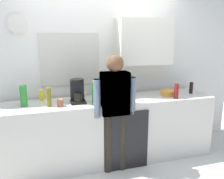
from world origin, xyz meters
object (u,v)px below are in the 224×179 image
Objects in this scene: bottle_olive_oil at (49,97)px; bottle_green_wine at (95,94)px; mixing_bowl at (168,93)px; bottle_dark_sauce at (191,88)px; bottle_clear_soda at (23,96)px; dish_soap at (42,95)px; person_at_sink at (115,105)px; cup_white_mug at (83,96)px; person_guest at (115,105)px; cup_yellow_cup at (97,94)px; coffee_maker at (77,92)px; cup_terracotta_mug at (60,103)px; potted_plant at (108,88)px; bottle_red_vinegar at (176,91)px.

bottle_green_wine is (0.58, -0.08, 0.03)m from bottle_olive_oil.
bottle_dark_sauce is at bearing 0.25° from mixing_bowl.
bottle_dark_sauce is (2.48, -0.04, -0.05)m from bottle_clear_soda.
dish_soap is 0.11× the size of person_at_sink.
cup_white_mug is 0.06× the size of person_guest.
mixing_bowl is at bearing -12.64° from cup_yellow_cup.
bottle_clear_soda is at bearing -170.78° from cup_white_mug.
cup_yellow_cup is at bearing -85.59° from person_guest.
bottle_dark_sauce reaches higher than mixing_bowl.
dish_soap is at bearing 42.53° from bottle_clear_soda.
person_guest reaches higher than bottle_olive_oil.
bottle_dark_sauce is (1.78, -0.01, -0.06)m from coffee_maker.
bottle_clear_soda is at bearing 158.96° from person_at_sink.
bottle_clear_soda is 2.48m from bottle_dark_sauce.
dish_soap is (-0.68, 0.40, -0.07)m from bottle_green_wine.
bottle_green_wine is at bearing -174.23° from bottle_dark_sauce.
bottle_green_wine is 1.19m from mixing_bowl.
person_at_sink reaches higher than cup_yellow_cup.
bottle_olive_oil is 0.89× the size of bottle_clear_soda.
potted_plant reaches higher than cup_terracotta_mug.
person_at_sink is at bearing 180.00° from person_guest.
dish_soap is 1.06m from person_guest.
cup_white_mug is at bearing 178.55° from potted_plant.
cup_terracotta_mug is at bearing -176.62° from mixing_bowl.
person_guest is at bearing -33.87° from coffee_maker.
cup_yellow_cup is at bearing 16.86° from cup_white_mug.
bottle_red_vinegar is at bearing -15.25° from cup_white_mug.
bottle_green_wine is 1.36× the size of mixing_bowl.
bottle_clear_soda is 1.19m from person_at_sink.
bottle_red_vinegar reaches higher than cup_terracotta_mug.
person_guest is (0.00, 0.00, 0.00)m from person_at_sink.
cup_white_mug is 0.57m from person_guest.
bottle_dark_sauce is at bearing -6.08° from dish_soap.
person_guest is (0.92, -0.53, -0.06)m from dish_soap.
bottle_green_wine reaches higher than cup_terracotta_mug.
cup_white_mug is 0.43× the size of mixing_bowl.
bottle_olive_oil is 2.17m from bottle_dark_sauce.
bottle_olive_oil is 1.39× the size of bottle_dark_sauce.
bottle_clear_soda is 1.22× the size of potted_plant.
mixing_bowl is 0.93m from potted_plant.
cup_white_mug is 0.58m from dish_soap.
person_at_sink reaches higher than coffee_maker.
mixing_bowl is 0.14× the size of person_guest.
bottle_green_wine is at bearing 178.61° from bottle_red_vinegar.
cup_terracotta_mug is 0.40× the size of potted_plant.
cup_white_mug is at bearing 107.64° from bottle_green_wine.
bottle_dark_sauce is 1.33m from potted_plant.
dish_soap reaches higher than cup_yellow_cup.
potted_plant is (-1.32, 0.16, 0.04)m from bottle_dark_sauce.
dish_soap is 1.06m from person_at_sink.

